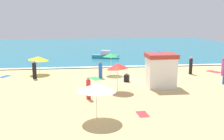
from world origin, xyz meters
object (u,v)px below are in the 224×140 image
(beach_umbrella_0, at_px, (38,58))
(beach_umbrella_3, at_px, (111,55))
(beachgoer_8, at_px, (127,78))
(beachgoer_5, at_px, (34,70))
(beachgoer_4, at_px, (223,67))
(beachgoer_2, at_px, (88,89))
(lifeguard_cabana, at_px, (161,70))
(beachgoer_3, at_px, (147,67))
(beachgoer_1, at_px, (191,66))
(small_boat_0, at_px, (106,56))
(beach_umbrella_2, at_px, (97,87))
(beach_umbrella_5, at_px, (117,66))
(beach_umbrella_1, at_px, (157,52))
(beachgoer_7, at_px, (101,70))

(beach_umbrella_0, bearing_deg, beach_umbrella_3, -8.57)
(beachgoer_8, bearing_deg, beach_umbrella_3, 108.63)
(beachgoer_5, bearing_deg, beachgoer_4, -2.92)
(beachgoer_2, bearing_deg, beach_umbrella_3, 72.24)
(lifeguard_cabana, relative_size, beachgoer_3, 1.63)
(beachgoer_1, height_order, small_boat_0, beachgoer_1)
(beach_umbrella_2, bearing_deg, beachgoer_8, 69.49)
(beachgoer_2, height_order, beachgoer_5, beachgoer_5)
(beach_umbrella_2, xyz_separation_m, beach_umbrella_5, (2.05, 5.91, 0.13))
(small_boat_0, bearing_deg, beach_umbrella_5, -92.22)
(beachgoer_2, bearing_deg, beach_umbrella_1, 52.51)
(lifeguard_cabana, relative_size, beachgoer_8, 3.25)
(beachgoer_8, bearing_deg, small_boat_0, 92.62)
(beach_umbrella_3, height_order, small_boat_0, beach_umbrella_3)
(beachgoer_8, bearing_deg, beachgoer_5, 165.15)
(beachgoer_2, relative_size, beachgoer_8, 1.86)
(beachgoer_4, height_order, beachgoer_5, beachgoer_4)
(beachgoer_3, height_order, small_boat_0, beachgoer_3)
(beachgoer_4, xyz_separation_m, beachgoer_8, (-10.28, -1.35, -0.51))
(beach_umbrella_5, height_order, small_boat_0, beach_umbrella_5)
(beachgoer_2, height_order, beachgoer_3, beachgoer_3)
(beachgoer_8, bearing_deg, beach_umbrella_0, 153.08)
(beach_umbrella_3, height_order, beachgoer_4, beach_umbrella_3)
(beachgoer_7, bearing_deg, beach_umbrella_5, -78.67)
(beach_umbrella_1, xyz_separation_m, small_boat_0, (-5.20, 8.16, -1.52))
(beach_umbrella_1, xyz_separation_m, beachgoer_2, (-8.27, -10.78, -1.21))
(beach_umbrella_0, xyz_separation_m, beachgoer_4, (18.93, -3.04, -0.80))
(beachgoer_2, distance_m, beachgoer_5, 8.83)
(beach_umbrella_3, height_order, beachgoer_3, beach_umbrella_3)
(beach_umbrella_2, height_order, beachgoer_2, beach_umbrella_2)
(beach_umbrella_0, xyz_separation_m, beachgoer_8, (8.64, -4.39, -1.32))
(beach_umbrella_5, xyz_separation_m, beachgoer_5, (-7.46, 5.39, -1.24))
(small_boat_0, bearing_deg, beachgoer_4, -49.24)
(beachgoer_5, bearing_deg, beach_umbrella_2, -64.41)
(beach_umbrella_0, height_order, beachgoer_8, beach_umbrella_0)
(beach_umbrella_2, height_order, beachgoer_1, beach_umbrella_2)
(beach_umbrella_2, height_order, beachgoer_5, beach_umbrella_2)
(lifeguard_cabana, bearing_deg, beach_umbrella_0, 149.62)
(beachgoer_4, distance_m, beachgoer_8, 10.38)
(small_boat_0, bearing_deg, beachgoer_3, -74.19)
(beach_umbrella_2, relative_size, beachgoer_8, 3.65)
(beach_umbrella_2, bearing_deg, beachgoer_7, 84.46)
(beach_umbrella_0, relative_size, small_boat_0, 0.61)
(beach_umbrella_2, xyz_separation_m, beachgoer_4, (13.64, 10.32, -1.06))
(lifeguard_cabana, xyz_separation_m, beachgoer_3, (-0.01, 4.87, -0.62))
(beachgoer_8, height_order, small_boat_0, small_boat_0)
(beachgoer_7, bearing_deg, beachgoer_4, -2.54)
(beach_umbrella_3, relative_size, beachgoer_7, 1.45)
(lifeguard_cabana, distance_m, beachgoer_4, 8.50)
(small_boat_0, bearing_deg, beachgoer_8, -87.38)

